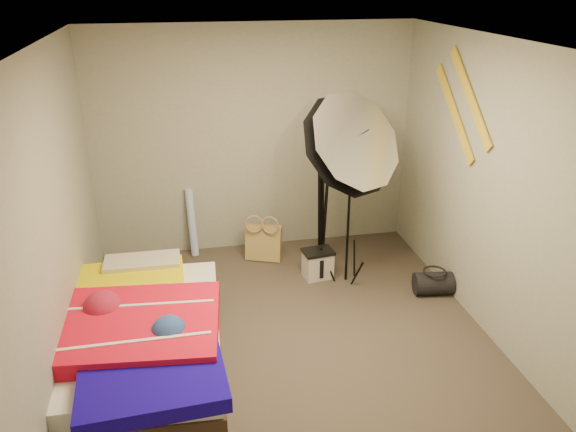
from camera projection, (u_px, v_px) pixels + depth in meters
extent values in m
plane|color=#4A4136|center=(290.00, 345.00, 4.84)|extent=(4.00, 4.00, 0.00)
plane|color=silver|center=(291.00, 44.00, 3.84)|extent=(4.00, 4.00, 0.00)
plane|color=#969C8C|center=(254.00, 142.00, 6.14)|extent=(3.50, 0.00, 3.50)
plane|color=#969C8C|center=(378.00, 382.00, 2.55)|extent=(3.50, 0.00, 3.50)
plane|color=#969C8C|center=(52.00, 231.00, 4.03)|extent=(0.00, 4.00, 4.00)
plane|color=#969C8C|center=(497.00, 196.00, 4.66)|extent=(0.00, 4.00, 4.00)
cube|color=tan|center=(264.00, 243.00, 6.22)|extent=(0.43, 0.30, 0.41)
cylinder|color=#578BDE|center=(192.00, 223.00, 6.27)|extent=(0.12, 0.23, 0.77)
cube|color=beige|center=(318.00, 265.00, 5.86)|extent=(0.31, 0.24, 0.29)
cylinder|color=black|center=(433.00, 283.00, 5.57)|extent=(0.40, 0.28, 0.23)
cube|color=gold|center=(470.00, 97.00, 4.91)|extent=(0.02, 0.91, 0.78)
cube|color=gold|center=(454.00, 113.00, 5.22)|extent=(0.02, 0.91, 0.78)
cube|color=#422E20|center=(138.00, 355.00, 4.52)|extent=(1.44, 1.99, 0.25)
cube|color=silver|center=(136.00, 333.00, 4.43)|extent=(1.40, 1.95, 0.17)
cube|color=#DED401|center=(122.00, 292.00, 4.76)|extent=(1.08, 0.94, 0.13)
cube|color=red|center=(138.00, 328.00, 4.25)|extent=(1.31, 1.14, 0.15)
cube|color=#1507A5|center=(152.00, 379.00, 3.76)|extent=(1.00, 0.82, 0.12)
cube|color=#C68F92|center=(143.00, 266.00, 5.11)|extent=(0.68, 0.32, 0.13)
cylinder|color=black|center=(349.00, 209.00, 5.56)|extent=(0.03, 0.03, 1.60)
cube|color=black|center=(352.00, 135.00, 5.25)|extent=(0.07, 0.07, 0.10)
cone|color=silver|center=(347.00, 146.00, 5.09)|extent=(1.05, 1.07, 1.18)
cylinder|color=black|center=(322.00, 213.00, 5.93)|extent=(0.05, 0.05, 1.23)
cube|color=black|center=(323.00, 152.00, 5.66)|extent=(0.10, 0.10, 0.13)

